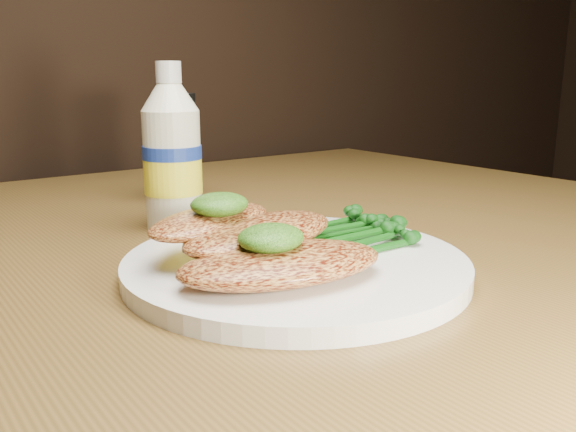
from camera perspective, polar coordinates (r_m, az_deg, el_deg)
plate at (r=0.45m, az=0.75°, el=-4.71°), size 0.26×0.26×0.01m
chicken_front at (r=0.40m, az=-0.58°, el=-4.61°), size 0.16×0.11×0.02m
chicken_mid at (r=0.44m, az=-2.63°, el=-1.63°), size 0.15×0.10×0.02m
chicken_back at (r=0.45m, az=-7.42°, el=-0.47°), size 0.13×0.10×0.02m
pesto_front at (r=0.39m, az=-1.66°, el=-2.11°), size 0.06×0.06×0.02m
pesto_back at (r=0.44m, az=-6.63°, el=1.13°), size 0.06×0.05×0.02m
broccolini_bundle at (r=0.49m, az=5.22°, el=-1.54°), size 0.13×0.11×0.02m
mayo_bottle at (r=0.59m, az=-11.14°, el=6.56°), size 0.06×0.06×0.16m
pepper_grinder at (r=0.72m, az=-10.85°, el=6.46°), size 0.07×0.07×0.13m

